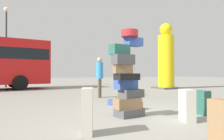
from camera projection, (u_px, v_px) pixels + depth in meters
ground_plane at (145, 117)px, 5.07m from camera, size 80.00×80.00×0.00m
suitcase_tower at (127, 79)px, 5.07m from camera, size 0.94×0.63×2.09m
suitcase_brown_white_trunk at (223, 123)px, 3.06m from camera, size 0.25×0.39×0.67m
suitcase_cream_foreground_near at (87, 111)px, 3.60m from camera, size 0.31×0.42×0.80m
suitcase_cream_upright_blue at (187, 105)px, 4.59m from camera, size 0.36×0.48×0.69m
suitcase_teal_behind_tower at (202, 103)px, 5.34m from camera, size 0.28×0.36×0.60m
suitcase_navy_right_side at (118, 102)px, 6.91m from camera, size 0.67×0.55×0.19m
suitcase_brown_left_side at (219, 108)px, 5.74m from camera, size 0.62×0.45×0.20m
suitcase_tan_foreground_far at (130, 106)px, 5.97m from camera, size 0.79×0.67×0.22m
person_bearded_onlooker at (100, 73)px, 8.98m from camera, size 0.30×0.31×1.73m
yellow_dummy_statue at (166, 59)px, 14.08m from camera, size 1.50×1.50×4.39m
lamp_post at (6, 34)px, 15.30m from camera, size 0.36×0.36×5.87m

